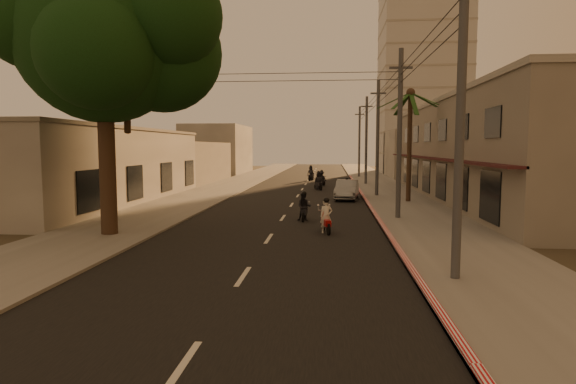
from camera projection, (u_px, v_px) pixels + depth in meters
name	position (u px, v px, depth m)	size (l,w,h in m)	color
ground	(262.00, 249.00, 18.39)	(160.00, 160.00, 0.00)	#383023
road	(298.00, 196.00, 38.23)	(10.00, 140.00, 0.02)	black
sidewalk_right	(393.00, 196.00, 37.56)	(5.00, 140.00, 0.12)	slate
sidewalk_left	(205.00, 194.00, 38.88)	(5.00, 140.00, 0.12)	slate
curb_stripe	(367.00, 203.00, 32.81)	(0.20, 60.00, 0.20)	red
shophouse_row	(489.00, 150.00, 34.67)	(8.80, 34.20, 7.30)	gray
left_building	(91.00, 166.00, 33.27)	(8.20, 24.20, 5.20)	#ACA79B
distant_tower	(422.00, 79.00, 71.21)	(12.10, 12.10, 28.00)	#B7B5B2
broadleaf_tree	(113.00, 38.00, 20.31)	(9.60, 8.70, 12.10)	black
palm_tree	(410.00, 99.00, 32.89)	(5.00, 5.00, 8.20)	black
utility_poles	(378.00, 113.00, 37.07)	(1.20, 48.26, 9.00)	#38383A
filler_right	(420.00, 154.00, 61.51)	(8.00, 14.00, 6.00)	#ACA79B
filler_left_near	(180.00, 162.00, 53.14)	(8.00, 14.00, 4.40)	#ACA79B
filler_left_far	(218.00, 150.00, 70.87)	(8.00, 14.00, 7.00)	#ACA79B
scooter_red	(326.00, 217.00, 21.66)	(0.79, 1.66, 1.64)	black
scooter_mid_a	(304.00, 207.00, 25.30)	(0.79, 1.63, 1.59)	black
scooter_mid_b	(347.00, 189.00, 36.85)	(0.87, 1.60, 1.57)	black
scooter_far_a	(319.00, 181.00, 43.38)	(1.19, 1.68, 1.75)	black
scooter_far_b	(322.00, 179.00, 47.78)	(1.37, 1.58, 1.62)	black
parked_car	(347.00, 190.00, 35.58)	(2.01, 4.54, 1.45)	gray
scooter_far_c	(311.00, 174.00, 55.62)	(1.11, 1.78, 1.79)	black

